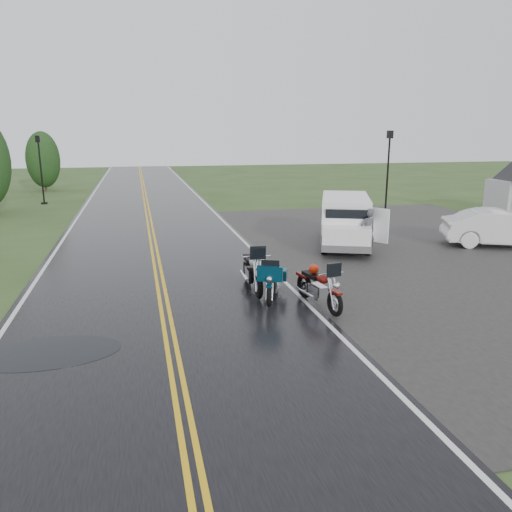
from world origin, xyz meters
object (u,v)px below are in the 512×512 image
Objects in this scene: motorcycle_teal at (270,286)px; sedan_white at (501,229)px; motorcycle_red at (335,293)px; lamp_post_far_left at (41,170)px; van_white at (325,228)px; motorcycle_silver at (259,276)px; lamp_post_far_right at (388,171)px; person_at_van at (368,233)px.

sedan_white is (11.16, 5.01, 0.12)m from motorcycle_teal.
motorcycle_red is 26.36m from lamp_post_far_left.
lamp_post_far_left is at bearing 104.96° from motorcycle_red.
van_white reaches higher than motorcycle_red.
lamp_post_far_left reaches higher than van_white.
motorcycle_teal is 0.73m from motorcycle_silver.
sedan_white is at bearing 45.65° from motorcycle_teal.
motorcycle_red is at bearing -16.02° from motorcycle_teal.
van_white is 1.10× the size of lamp_post_far_right.
sedan_white is at bearing 23.02° from motorcycle_red.
lamp_post_far_right is at bearing 73.46° from van_white.
motorcycle_silver is at bearing 121.63° from motorcycle_red.
motorcycle_silver is (-1.54, 1.79, 0.06)m from motorcycle_red.
sedan_white is at bearing 168.15° from person_at_van.
motorcycle_silver is 0.52× the size of lamp_post_far_right.
lamp_post_far_left is (-9.27, 22.97, 1.60)m from motorcycle_teal.
motorcycle_teal is (-1.41, 1.08, -0.04)m from motorcycle_red.
lamp_post_far_right is (7.67, 9.74, 1.35)m from van_white.
motorcycle_teal is at bearing -68.02° from lamp_post_far_left.
person_at_van is at bearing -120.94° from lamp_post_far_right.
van_white reaches higher than sedan_white.
van_white is 1.15× the size of sedan_white.
lamp_post_far_right is at bearing 21.60° from sedan_white.
lamp_post_far_right is at bearing 49.65° from motorcycle_red.
van_white reaches higher than motorcycle_silver.
van_white is 1.60m from person_at_van.
motorcycle_silver is 6.69m from person_at_van.
motorcycle_silver is at bearing 121.44° from motorcycle_teal.
lamp_post_far_left is (-10.68, 24.05, 1.56)m from motorcycle_red.
lamp_post_far_left reaches higher than motorcycle_silver.
person_at_van is 0.40× the size of lamp_post_far_left.
lamp_post_far_right is (20.57, -7.82, 0.15)m from lamp_post_far_left.
lamp_post_far_left is at bearing 148.00° from van_white.
sedan_white is 0.96× the size of lamp_post_far_right.
lamp_post_far_right reaches higher than motorcycle_red.
motorcycle_silver is (-0.12, 0.71, 0.10)m from motorcycle_teal.
motorcycle_teal is 0.48× the size of lamp_post_far_left.
sedan_white is (6.03, 0.16, -0.15)m from person_at_van.
motorcycle_teal is 0.87× the size of motorcycle_silver.
motorcycle_red is 0.48× the size of lamp_post_far_right.
sedan_white is 27.24m from lamp_post_far_left.
lamp_post_far_right is (6.17, 10.30, 1.48)m from person_at_van.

